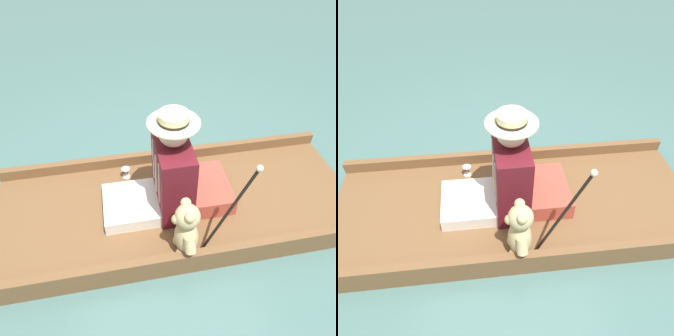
{
  "view_description": "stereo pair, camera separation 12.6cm",
  "coord_description": "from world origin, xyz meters",
  "views": [
    {
      "loc": [
        -1.69,
        0.4,
        2.08
      ],
      "look_at": [
        -0.01,
        0.08,
        0.5
      ],
      "focal_mm": 35.0,
      "sensor_mm": 36.0,
      "label": 1
    },
    {
      "loc": [
        -1.71,
        0.27,
        2.08
      ],
      "look_at": [
        -0.01,
        0.08,
        0.5
      ],
      "focal_mm": 35.0,
      "sensor_mm": 36.0,
      "label": 2
    }
  ],
  "objects": [
    {
      "name": "wine_glass",
      "position": [
        0.37,
        0.37,
        0.17
      ],
      "size": [
        0.07,
        0.07,
        0.1
      ],
      "color": "silver",
      "rests_on": "punt_boat"
    },
    {
      "name": "punt_boat",
      "position": [
        0.0,
        0.0,
        0.06
      ],
      "size": [
        1.13,
        2.86,
        0.2
      ],
      "color": "brown",
      "rests_on": "ground_plane"
    },
    {
      "name": "seated_person",
      "position": [
        -0.01,
        0.1,
        0.42
      ],
      "size": [
        0.47,
        0.71,
        0.85
      ],
      "rotation": [
        0.0,
        0.0,
        -0.0
      ],
      "color": "white",
      "rests_on": "punt_boat"
    },
    {
      "name": "walking_cane",
      "position": [
        -0.47,
        -0.25,
        0.55
      ],
      "size": [
        0.04,
        0.32,
        0.76
      ],
      "color": "black",
      "rests_on": "punt_boat"
    },
    {
      "name": "teddy_bear",
      "position": [
        -0.43,
        0.04,
        0.31
      ],
      "size": [
        0.32,
        0.19,
        0.46
      ],
      "color": "tan",
      "rests_on": "punt_boat"
    },
    {
      "name": "ground_plane",
      "position": [
        0.0,
        0.0,
        0.0
      ],
      "size": [
        16.0,
        16.0,
        0.0
      ],
      "primitive_type": "plane",
      "color": "#476B66"
    },
    {
      "name": "seat_cushion",
      "position": [
        0.04,
        -0.25,
        0.17
      ],
      "size": [
        0.48,
        0.34,
        0.15
      ],
      "color": "#B24738",
      "rests_on": "punt_boat"
    }
  ]
}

